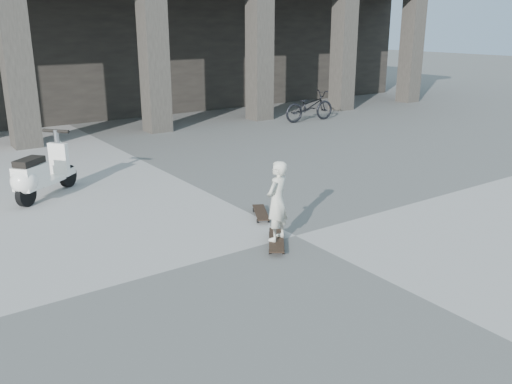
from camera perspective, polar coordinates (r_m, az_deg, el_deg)
ground at (r=7.95m, az=4.18°, el=-4.61°), size 90.00×90.00×0.00m
colonnade at (r=20.02m, az=-22.30°, el=16.33°), size 28.00×8.82×6.00m
longboard at (r=7.59m, az=2.17°, el=-5.11°), size 0.69×0.83×0.09m
skateboard_spare at (r=8.65m, az=0.51°, el=-2.22°), size 0.52×0.75×0.09m
child at (r=7.39m, az=2.22°, el=-0.96°), size 0.48×0.41×1.12m
scooter at (r=10.08m, az=-22.13°, el=1.59°), size 1.35×1.16×1.14m
bicycle at (r=17.28m, az=5.64°, el=8.98°), size 1.82×0.71×0.94m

